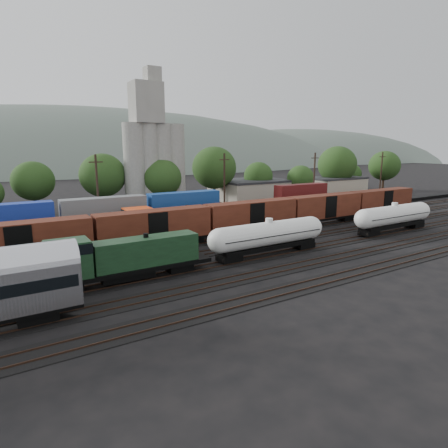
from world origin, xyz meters
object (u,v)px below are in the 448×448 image
orange_locomotive (168,221)px  grain_silo (154,156)px  green_locomotive (116,258)px  tank_car_a (269,235)px

orange_locomotive → grain_silo: (8.36, 26.00, 8.66)m
green_locomotive → grain_silo: grain_silo is taller
orange_locomotive → tank_car_a: bearing=-66.1°
tank_car_a → grain_silo: bearing=87.6°
green_locomotive → grain_silo: bearing=63.7°
orange_locomotive → grain_silo: 28.65m
tank_car_a → grain_silo: grain_silo is taller
orange_locomotive → grain_silo: grain_silo is taller
green_locomotive → tank_car_a: 18.53m
tank_car_a → grain_silo: 41.94m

